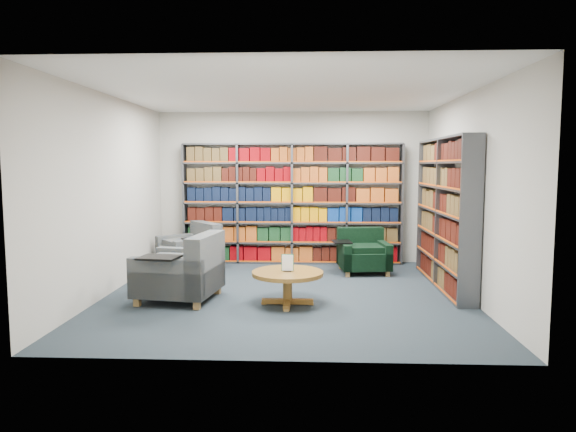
{
  "coord_description": "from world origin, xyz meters",
  "views": [
    {
      "loc": [
        0.34,
        -7.1,
        1.81
      ],
      "look_at": [
        0.0,
        0.6,
        1.05
      ],
      "focal_mm": 32.0,
      "sensor_mm": 36.0,
      "label": 1
    }
  ],
  "objects_px": {
    "chair_green_right": "(363,254)",
    "chair_teal_front": "(185,273)",
    "coffee_table": "(288,278)",
    "chair_teal_left": "(193,250)"
  },
  "relations": [
    {
      "from": "chair_teal_left",
      "to": "coffee_table",
      "type": "bearing_deg",
      "value": -52.62
    },
    {
      "from": "chair_green_right",
      "to": "coffee_table",
      "type": "bearing_deg",
      "value": -118.97
    },
    {
      "from": "coffee_table",
      "to": "chair_teal_front",
      "type": "bearing_deg",
      "value": 173.14
    },
    {
      "from": "coffee_table",
      "to": "chair_teal_left",
      "type": "bearing_deg",
      "value": 127.38
    },
    {
      "from": "chair_teal_left",
      "to": "chair_teal_front",
      "type": "distance_m",
      "value": 2.19
    },
    {
      "from": "chair_teal_front",
      "to": "coffee_table",
      "type": "xyz_separation_m",
      "value": [
        1.38,
        -0.17,
        -0.01
      ]
    },
    {
      "from": "chair_green_right",
      "to": "chair_teal_front",
      "type": "relative_size",
      "value": 0.8
    },
    {
      "from": "chair_teal_left",
      "to": "chair_green_right",
      "type": "relative_size",
      "value": 1.24
    },
    {
      "from": "chair_teal_front",
      "to": "coffee_table",
      "type": "bearing_deg",
      "value": -6.86
    },
    {
      "from": "chair_green_right",
      "to": "chair_teal_front",
      "type": "height_order",
      "value": "chair_teal_front"
    }
  ]
}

